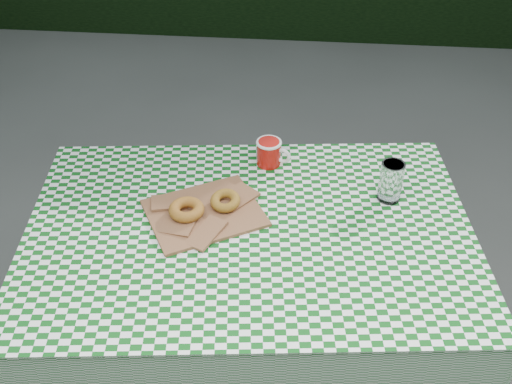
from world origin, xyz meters
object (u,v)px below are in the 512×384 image
(paper_bag, at_px, (204,212))
(coffee_mug, at_px, (269,153))
(table, at_px, (250,317))
(drinking_glass, at_px, (391,181))

(paper_bag, height_order, coffee_mug, coffee_mug)
(table, xyz_separation_m, coffee_mug, (0.03, 0.32, 0.42))
(table, xyz_separation_m, drinking_glass, (0.41, 0.18, 0.44))
(paper_bag, bearing_deg, table, -20.93)
(table, bearing_deg, coffee_mug, 78.21)
(paper_bag, xyz_separation_m, coffee_mug, (0.17, 0.27, 0.03))
(table, relative_size, drinking_glass, 9.90)
(paper_bag, relative_size, drinking_glass, 2.51)
(table, bearing_deg, paper_bag, 152.74)
(coffee_mug, height_order, drinking_glass, drinking_glass)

